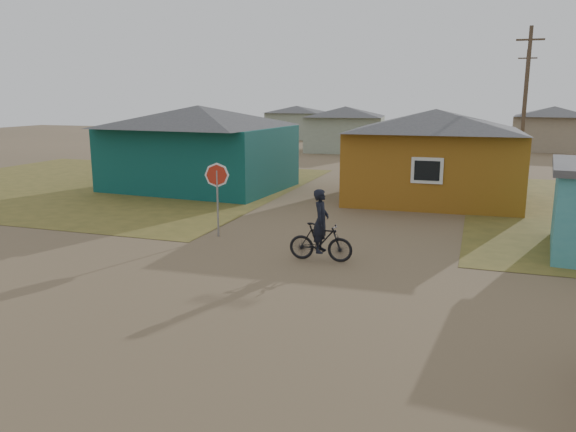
# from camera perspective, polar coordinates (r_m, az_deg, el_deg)

# --- Properties ---
(ground) EXTENTS (120.00, 120.00, 0.00)m
(ground) POSITION_cam_1_polar(r_m,az_deg,el_deg) (12.52, -2.62, -8.71)
(ground) COLOR brown
(grass_nw) EXTENTS (20.00, 18.00, 0.00)m
(grass_nw) POSITION_cam_1_polar(r_m,az_deg,el_deg) (30.41, -18.57, 3.10)
(grass_nw) COLOR olive
(grass_nw) RESTS_ON ground
(house_teal) EXTENTS (8.93, 7.08, 4.00)m
(house_teal) POSITION_cam_1_polar(r_m,az_deg,el_deg) (27.64, -9.02, 7.02)
(house_teal) COLOR #0B3E3B
(house_teal) RESTS_ON ground
(house_yellow) EXTENTS (7.72, 6.76, 3.90)m
(house_yellow) POSITION_cam_1_polar(r_m,az_deg,el_deg) (25.08, 14.59, 6.15)
(house_yellow) COLOR #915A16
(house_yellow) RESTS_ON ground
(house_pale_west) EXTENTS (7.04, 6.15, 3.60)m
(house_pale_west) POSITION_cam_1_polar(r_m,az_deg,el_deg) (46.13, 5.83, 8.86)
(house_pale_west) COLOR gray
(house_pale_west) RESTS_ON ground
(house_beige_east) EXTENTS (6.95, 6.05, 3.60)m
(house_beige_east) POSITION_cam_1_polar(r_m,az_deg,el_deg) (51.28, 25.31, 8.10)
(house_beige_east) COLOR gray
(house_beige_east) RESTS_ON ground
(house_pale_north) EXTENTS (6.28, 5.81, 3.40)m
(house_pale_north) POSITION_cam_1_polar(r_m,az_deg,el_deg) (59.82, 0.86, 9.56)
(house_pale_north) COLOR gray
(house_pale_north) RESTS_ON ground
(utility_pole_near) EXTENTS (1.40, 0.20, 8.00)m
(utility_pole_near) POSITION_cam_1_polar(r_m,az_deg,el_deg) (32.97, 22.95, 10.66)
(utility_pole_near) COLOR brown
(utility_pole_near) RESTS_ON ground
(utility_pole_far) EXTENTS (1.40, 0.20, 8.00)m
(utility_pole_far) POSITION_cam_1_polar(r_m,az_deg,el_deg) (49.00, 22.86, 10.85)
(utility_pole_far) COLOR brown
(utility_pole_far) RESTS_ON ground
(stop_sign) EXTENTS (0.78, 0.14, 2.39)m
(stop_sign) POSITION_cam_1_polar(r_m,az_deg,el_deg) (17.92, -7.22, 3.40)
(stop_sign) COLOR gray
(stop_sign) RESTS_ON ground
(cyclist) EXTENTS (1.79, 0.65, 1.99)m
(cyclist) POSITION_cam_1_polar(r_m,az_deg,el_deg) (15.35, 3.35, -1.94)
(cyclist) COLOR black
(cyclist) RESTS_ON ground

